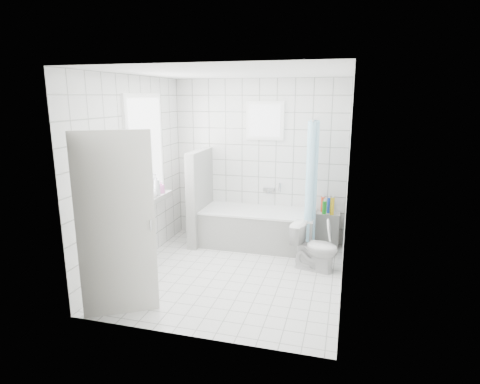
% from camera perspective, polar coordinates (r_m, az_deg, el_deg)
% --- Properties ---
extents(ground, '(3.00, 3.00, 0.00)m').
position_cam_1_polar(ground, '(5.50, -0.93, -11.54)').
color(ground, white).
rests_on(ground, ground).
extents(ceiling, '(3.00, 3.00, 0.00)m').
position_cam_1_polar(ceiling, '(4.99, -1.04, 16.63)').
color(ceiling, white).
rests_on(ceiling, ground).
extents(wall_back, '(2.80, 0.02, 2.60)m').
position_cam_1_polar(wall_back, '(6.52, 2.68, 4.41)').
color(wall_back, white).
rests_on(wall_back, ground).
extents(wall_front, '(2.80, 0.02, 2.60)m').
position_cam_1_polar(wall_front, '(3.71, -7.42, -2.66)').
color(wall_front, white).
rests_on(wall_front, ground).
extents(wall_left, '(0.02, 3.00, 2.60)m').
position_cam_1_polar(wall_left, '(5.63, -14.82, 2.54)').
color(wall_left, white).
rests_on(wall_left, ground).
extents(wall_right, '(0.02, 3.00, 2.60)m').
position_cam_1_polar(wall_right, '(4.90, 14.97, 0.93)').
color(wall_right, white).
rests_on(wall_right, ground).
extents(window_left, '(0.01, 0.90, 1.40)m').
position_cam_1_polar(window_left, '(5.82, -13.14, 5.97)').
color(window_left, white).
rests_on(window_left, wall_left).
extents(window_back, '(0.50, 0.01, 0.50)m').
position_cam_1_polar(window_back, '(6.38, 3.55, 10.08)').
color(window_back, white).
rests_on(window_back, wall_back).
extents(window_sill, '(0.18, 1.02, 0.08)m').
position_cam_1_polar(window_sill, '(5.94, -12.38, -1.13)').
color(window_sill, white).
rests_on(window_sill, wall_left).
extents(door, '(0.71, 0.44, 2.00)m').
position_cam_1_polar(door, '(4.39, -17.19, -4.69)').
color(door, silver).
rests_on(door, ground).
extents(bathtub, '(1.77, 0.77, 0.58)m').
position_cam_1_polar(bathtub, '(6.39, 2.58, -5.12)').
color(bathtub, white).
rests_on(bathtub, ground).
extents(partition_wall, '(0.15, 0.85, 1.50)m').
position_cam_1_polar(partition_wall, '(6.47, -5.70, -0.68)').
color(partition_wall, white).
rests_on(partition_wall, ground).
extents(tiled_ledge, '(0.40, 0.24, 0.55)m').
position_cam_1_polar(tiled_ledge, '(6.50, 12.14, -5.22)').
color(tiled_ledge, white).
rests_on(tiled_ledge, ground).
extents(toilet, '(0.69, 0.49, 0.64)m').
position_cam_1_polar(toilet, '(5.61, 10.60, -7.71)').
color(toilet, white).
rests_on(toilet, ground).
extents(curtain_rod, '(0.02, 0.80, 0.02)m').
position_cam_1_polar(curtain_rod, '(5.92, 10.65, 10.10)').
color(curtain_rod, silver).
rests_on(curtain_rod, wall_back).
extents(shower_curtain, '(0.14, 0.48, 1.78)m').
position_cam_1_polar(shower_curtain, '(5.90, 10.17, 1.29)').
color(shower_curtain, '#4DB7E2').
rests_on(shower_curtain, curtain_rod).
extents(tub_faucet, '(0.18, 0.06, 0.06)m').
position_cam_1_polar(tub_faucet, '(6.53, 4.13, 0.38)').
color(tub_faucet, silver).
rests_on(tub_faucet, wall_back).
extents(sill_bottles, '(0.20, 0.78, 0.33)m').
position_cam_1_polar(sill_bottles, '(5.85, -12.59, 0.43)').
color(sill_bottles, '#C261A4').
rests_on(sill_bottles, window_sill).
extents(ledge_bottles, '(0.21, 0.19, 0.27)m').
position_cam_1_polar(ledge_bottles, '(6.36, 12.32, -1.92)').
color(ledge_bottles, '#199720').
rests_on(ledge_bottles, tiled_ledge).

